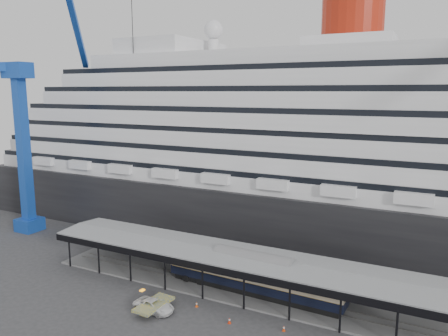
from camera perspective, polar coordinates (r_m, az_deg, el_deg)
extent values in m
plane|color=#333335|center=(56.27, -0.61, -17.68)|extent=(200.00, 200.00, 0.00)
cube|color=black|center=(82.31, 9.85, -5.03)|extent=(130.00, 30.00, 10.00)
cylinder|color=#A7200D|center=(78.40, 16.46, 17.87)|extent=(10.00, 10.00, 9.00)
sphere|color=silver|center=(87.30, -1.38, 17.61)|extent=(3.60, 3.60, 3.60)
cube|color=slate|center=(60.22, 1.69, -15.60)|extent=(56.00, 8.00, 0.24)
cube|color=slate|center=(59.56, 1.38, -15.73)|extent=(54.00, 0.08, 0.10)
cube|color=slate|center=(60.74, 1.99, -15.20)|extent=(54.00, 0.08, 0.10)
cube|color=black|center=(54.75, -0.37, -13.33)|extent=(56.00, 0.18, 0.90)
cube|color=black|center=(62.30, 3.52, -10.39)|extent=(56.00, 0.18, 0.90)
cube|color=slate|center=(58.21, 1.71, -11.11)|extent=(56.00, 9.00, 0.24)
cube|color=#1747AE|center=(91.33, -24.04, -6.73)|extent=(4.00, 4.00, 2.40)
cube|color=#1747AE|center=(88.51, -24.69, 2.12)|extent=(1.80, 1.80, 26.00)
cube|color=#1747AE|center=(87.93, -25.39, 11.45)|extent=(5.00, 3.20, 2.80)
cube|color=#1747AE|center=(86.41, -19.05, 18.18)|extent=(12.92, 17.86, 16.80)
cylinder|color=black|center=(84.21, -11.52, 8.08)|extent=(0.12, 0.12, 47.21)
imported|color=silver|center=(55.64, -9.15, -17.32)|extent=(5.27, 2.65, 1.43)
cube|color=black|center=(59.13, 3.83, -15.58)|extent=(23.11, 3.51, 0.77)
cube|color=black|center=(58.71, 3.84, -14.72)|extent=(24.22, 3.99, 1.21)
cube|color=beige|center=(58.17, 3.86, -13.54)|extent=(24.23, 4.03, 1.43)
cube|color=black|center=(57.81, 3.87, -12.69)|extent=(24.22, 3.99, 0.44)
cube|color=#D64B0B|center=(56.37, -3.60, -17.63)|extent=(0.36, 0.36, 0.03)
cone|color=#D64B0B|center=(56.22, -3.60, -17.33)|extent=(0.30, 0.30, 0.65)
cylinder|color=white|center=(56.19, -3.60, -17.28)|extent=(0.21, 0.21, 0.13)
cube|color=red|center=(52.87, 0.71, -19.61)|extent=(0.44, 0.44, 0.03)
cone|color=red|center=(52.70, 0.71, -19.28)|extent=(0.37, 0.37, 0.70)
cylinder|color=white|center=(52.67, 0.71, -19.21)|extent=(0.22, 0.22, 0.14)
cube|color=red|center=(51.88, 7.82, -20.34)|extent=(0.40, 0.40, 0.03)
cone|color=red|center=(51.71, 7.82, -20.02)|extent=(0.34, 0.34, 0.66)
cylinder|color=white|center=(51.68, 7.83, -19.96)|extent=(0.21, 0.21, 0.13)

